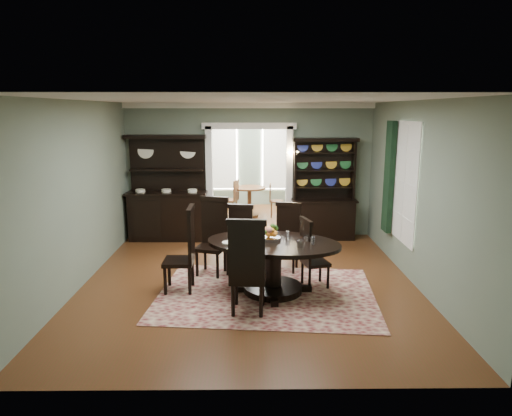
{
  "coord_description": "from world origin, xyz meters",
  "views": [
    {
      "loc": [
        0.04,
        -7.23,
        2.84
      ],
      "look_at": [
        0.13,
        0.6,
        1.16
      ],
      "focal_mm": 32.0,
      "sensor_mm": 36.0,
      "label": 1
    }
  ],
  "objects_px": {
    "welsh_dresser": "(324,203)",
    "parlor_table": "(249,197)",
    "dining_table": "(273,257)",
    "sideboard": "(168,203)"
  },
  "relations": [
    {
      "from": "welsh_dresser",
      "to": "parlor_table",
      "type": "bearing_deg",
      "value": 127.68
    },
    {
      "from": "dining_table",
      "to": "parlor_table",
      "type": "relative_size",
      "value": 2.73
    },
    {
      "from": "sideboard",
      "to": "welsh_dresser",
      "type": "relative_size",
      "value": 1.03
    },
    {
      "from": "dining_table",
      "to": "welsh_dresser",
      "type": "bearing_deg",
      "value": 82.75
    },
    {
      "from": "parlor_table",
      "to": "dining_table",
      "type": "bearing_deg",
      "value": -85.78
    },
    {
      "from": "parlor_table",
      "to": "sideboard",
      "type": "bearing_deg",
      "value": -130.07
    },
    {
      "from": "dining_table",
      "to": "sideboard",
      "type": "height_order",
      "value": "sideboard"
    },
    {
      "from": "dining_table",
      "to": "sideboard",
      "type": "xyz_separation_m",
      "value": [
        -2.2,
        3.13,
        0.23
      ]
    },
    {
      "from": "sideboard",
      "to": "parlor_table",
      "type": "distance_m",
      "value": 2.83
    },
    {
      "from": "dining_table",
      "to": "parlor_table",
      "type": "height_order",
      "value": "dining_table"
    }
  ]
}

